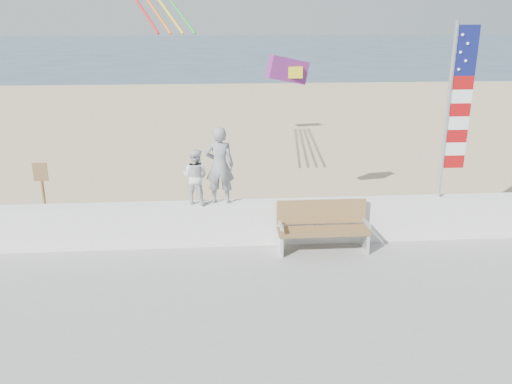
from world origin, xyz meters
TOP-DOWN VIEW (x-y plane):
  - ground at (0.00, 0.00)m, footprint 220.00×220.00m
  - sand at (0.00, 9.00)m, footprint 90.00×40.00m
  - seawall at (0.00, 2.00)m, footprint 30.00×0.35m
  - adult at (-0.50, 2.00)m, footprint 0.59×0.41m
  - child at (-0.99, 2.00)m, footprint 0.67×0.61m
  - bench at (1.51, 1.55)m, footprint 1.80×0.57m
  - flag at (4.14, 2.00)m, footprint 0.50×0.08m
  - parafoil_kite at (1.08, 3.88)m, footprint 1.02×0.55m
  - sign at (-4.51, 3.65)m, footprint 0.32×0.07m

SIDE VIEW (x-z plane):
  - ground at x=0.00m, z-range 0.00..0.00m
  - sand at x=0.00m, z-range 0.00..0.08m
  - seawall at x=0.00m, z-range 0.18..1.08m
  - bench at x=1.51m, z-range 0.19..1.19m
  - sign at x=-4.51m, z-range 0.21..1.67m
  - child at x=-0.99m, z-range 1.08..2.20m
  - adult at x=-0.50m, z-range 1.08..2.63m
  - flag at x=4.14m, z-range 1.24..4.74m
  - parafoil_kite at x=1.08m, z-range 3.16..3.84m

